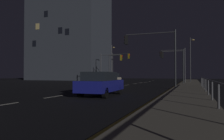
% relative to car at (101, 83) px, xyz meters
% --- Properties ---
extents(ground_plane, '(112.00, 112.00, 0.00)m').
position_rel_car_xyz_m(ground_plane, '(-2.54, 6.97, -0.82)').
color(ground_plane, black).
rests_on(ground_plane, ground).
extents(sidewalk_right, '(2.85, 77.00, 0.14)m').
position_rel_car_xyz_m(sidewalk_right, '(5.26, 6.97, -0.75)').
color(sidewalk_right, gray).
rests_on(sidewalk_right, ground).
extents(lane_markings_center, '(0.14, 50.00, 0.01)m').
position_rel_car_xyz_m(lane_markings_center, '(-2.54, 10.47, -0.82)').
color(lane_markings_center, silver).
rests_on(lane_markings_center, ground).
extents(lane_edge_line, '(0.14, 53.00, 0.01)m').
position_rel_car_xyz_m(lane_edge_line, '(3.59, 11.97, -0.82)').
color(lane_edge_line, gold).
rests_on(lane_edge_line, ground).
extents(car, '(1.98, 4.46, 1.57)m').
position_rel_car_xyz_m(car, '(0.00, 0.00, 0.00)').
color(car, navy).
rests_on(car, ground).
extents(car_oncoming, '(1.85, 4.41, 1.57)m').
position_rel_car_xyz_m(car_oncoming, '(-4.61, 13.51, 0.00)').
color(car_oncoming, beige).
rests_on(car_oncoming, ground).
extents(traffic_light_near_left, '(4.10, 0.48, 5.49)m').
position_rel_car_xyz_m(traffic_light_near_left, '(2.76, 23.03, 3.19)').
color(traffic_light_near_left, '#4C4C51').
rests_on(traffic_light_near_left, sidewalk_right).
extents(traffic_light_far_center, '(2.85, 0.39, 5.31)m').
position_rel_car_xyz_m(traffic_light_far_center, '(-8.29, 25.40, 2.86)').
color(traffic_light_far_center, '#38383D').
rests_on(traffic_light_far_center, ground).
extents(traffic_light_far_left, '(3.21, 0.34, 4.89)m').
position_rel_car_xyz_m(traffic_light_far_left, '(2.99, 19.00, 2.74)').
color(traffic_light_far_left, '#2D3033').
rests_on(traffic_light_far_left, sidewalk_right).
extents(traffic_light_overhead_east, '(3.89, 0.63, 5.02)m').
position_rel_car_xyz_m(traffic_light_overhead_east, '(-7.53, 21.11, 2.72)').
color(traffic_light_overhead_east, '#4C4C51').
rests_on(traffic_light_overhead_east, ground).
extents(traffic_light_mid_left, '(5.24, 0.39, 5.65)m').
position_rel_car_xyz_m(traffic_light_mid_left, '(1.85, 8.50, 3.36)').
color(traffic_light_mid_left, '#2D3033').
rests_on(traffic_light_mid_left, sidewalk_right).
extents(traffic_light_near_right, '(3.82, 0.63, 5.72)m').
position_rel_car_xyz_m(traffic_light_near_right, '(-7.78, 26.83, 3.19)').
color(traffic_light_near_right, '#38383D').
rests_on(traffic_light_near_right, ground).
extents(street_lamp_mid_block, '(0.84, 1.44, 7.88)m').
position_rel_car_xyz_m(street_lamp_mid_block, '(5.33, 27.97, 3.97)').
color(street_lamp_mid_block, '#38383D').
rests_on(street_lamp_mid_block, sidewalk_right).
extents(street_lamp_across_street, '(0.68, 2.19, 7.30)m').
position_rel_car_xyz_m(street_lamp_across_street, '(-9.58, 27.24, 3.59)').
color(street_lamp_across_street, '#4C4C51').
rests_on(street_lamp_across_street, ground).
extents(barrier_fence, '(0.09, 25.41, 0.98)m').
position_rel_car_xyz_m(barrier_fence, '(6.54, 0.13, 0.05)').
color(barrier_fence, '#59595E').
rests_on(barrier_fence, sidewalk_right).
extents(building_distant, '(18.94, 12.82, 25.12)m').
position_rel_car_xyz_m(building_distant, '(-24.91, 36.00, 11.74)').
color(building_distant, '#3D424C').
rests_on(building_distant, ground).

